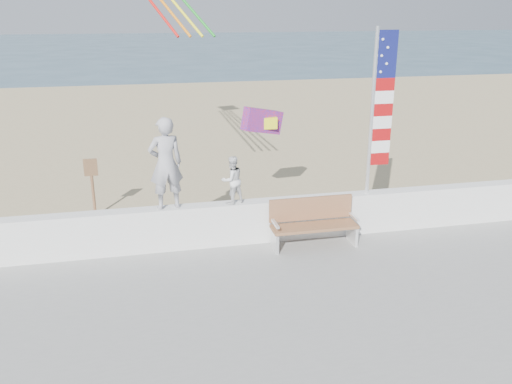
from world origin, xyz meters
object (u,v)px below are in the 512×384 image
Objects in this scene: adult at (166,163)px; child at (232,180)px; bench at (313,222)px; flag at (378,105)px.

adult is 1.86× the size of child.
adult is 3.26m from bench.
bench is 2.78m from flag.
adult reaches higher than bench.
child is at bearing 164.34° from bench.
child is at bearing 179.99° from flag.
child is 0.56× the size of bench.
bench is (2.94, -0.45, -1.32)m from adult.
bench is at bearing -163.04° from flag.
adult is 1.03× the size of bench.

